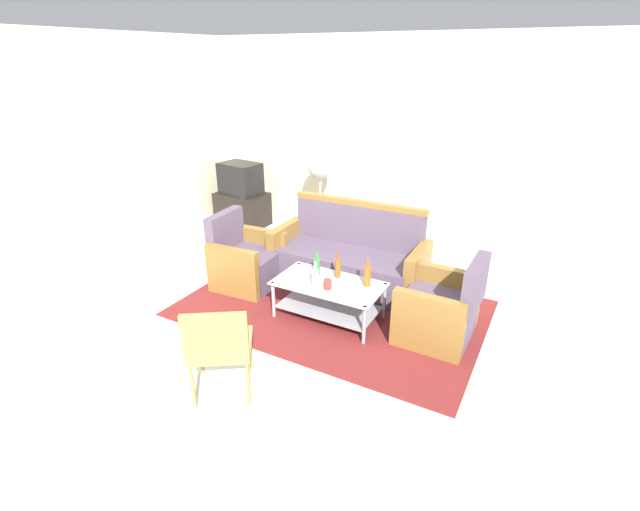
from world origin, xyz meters
TOP-DOWN VIEW (x-y plane):
  - ground_plane at (0.00, 0.00)m, footprint 14.00×14.00m
  - wall_back at (0.00, 3.06)m, footprint 6.52×0.12m
  - wall_left at (-3.26, -0.10)m, footprint 0.12×6.20m
  - rug at (-0.13, 0.83)m, footprint 3.15×2.03m
  - couch at (-0.23, 1.45)m, footprint 1.81×0.77m
  - armchair_left at (-1.30, 0.88)m, footprint 0.74×0.80m
  - armchair_right at (1.03, 0.86)m, footprint 0.71×0.77m
  - coffee_table at (-0.07, 0.65)m, footprint 1.10×0.60m
  - bottle_clear at (-0.14, 0.49)m, footprint 0.07×0.07m
  - bottle_orange at (0.29, 0.78)m, footprint 0.07×0.07m
  - bottle_brown at (-0.06, 0.81)m, footprint 0.06×0.06m
  - bottle_green at (-0.28, 0.77)m, footprint 0.07×0.07m
  - cup at (-0.03, 0.53)m, footprint 0.08×0.08m
  - tv_stand at (-2.63, 2.55)m, footprint 0.80×0.50m
  - television at (-2.63, 2.55)m, footprint 0.65×0.51m
  - pedestal_fan at (-1.24, 2.60)m, footprint 0.36×0.36m
  - wicker_chair at (-0.27, -0.81)m, footprint 0.67×0.67m

SIDE VIEW (x-z plane):
  - ground_plane at x=0.00m, z-range 0.00..0.00m
  - rug at x=-0.13m, z-range 0.00..0.01m
  - tv_stand at x=-2.63m, z-range 0.00..0.52m
  - coffee_table at x=-0.07m, z-range 0.07..0.47m
  - armchair_left at x=-1.30m, z-range -0.14..0.71m
  - armchair_right at x=1.03m, z-range -0.14..0.71m
  - couch at x=-0.23m, z-range -0.16..0.80m
  - cup at x=-0.03m, z-range 0.41..0.51m
  - wicker_chair at x=-0.27m, z-range 0.07..0.91m
  - bottle_green at x=-0.28m, z-range 0.38..0.63m
  - bottle_clear at x=-0.14m, z-range 0.38..0.66m
  - bottle_brown at x=-0.06m, z-range 0.38..0.66m
  - bottle_orange at x=0.29m, z-range 0.37..0.67m
  - television at x=-2.63m, z-range 0.52..1.00m
  - pedestal_fan at x=-1.24m, z-range 0.38..1.65m
  - wall_back at x=0.00m, z-range 0.00..2.80m
  - wall_left at x=-3.26m, z-range 0.00..2.80m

